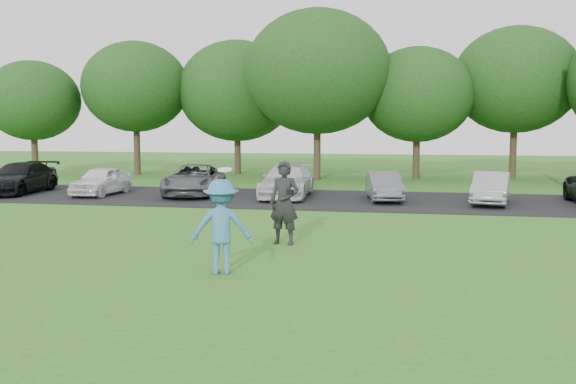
# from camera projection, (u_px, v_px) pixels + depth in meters

# --- Properties ---
(ground) EXTENTS (100.00, 100.00, 0.00)m
(ground) POSITION_uv_depth(u_px,v_px,m) (251.00, 284.00, 11.55)
(ground) COLOR #2C6E1F
(ground) RESTS_ON ground
(parking_lot) EXTENTS (32.00, 6.50, 0.03)m
(parking_lot) POSITION_uv_depth(u_px,v_px,m) (336.00, 200.00, 24.24)
(parking_lot) COLOR black
(parking_lot) RESTS_ON ground
(frisbee_player) EXTENTS (1.30, 0.94, 2.05)m
(frisbee_player) POSITION_uv_depth(u_px,v_px,m) (221.00, 227.00, 12.28)
(frisbee_player) COLOR teal
(frisbee_player) RESTS_ON ground
(camera_bystander) EXTENTS (0.79, 0.58, 1.99)m
(camera_bystander) POSITION_uv_depth(u_px,v_px,m) (284.00, 203.00, 15.25)
(camera_bystander) COLOR black
(camera_bystander) RESTS_ON ground
(parked_cars) EXTENTS (27.98, 5.19, 1.26)m
(parked_cars) POSITION_uv_depth(u_px,v_px,m) (311.00, 183.00, 24.35)
(parked_cars) COLOR black
(parked_cars) RESTS_ON parking_lot
(tree_row) EXTENTS (42.39, 9.85, 8.64)m
(tree_row) POSITION_uv_depth(u_px,v_px,m) (388.00, 84.00, 32.96)
(tree_row) COLOR #38281C
(tree_row) RESTS_ON ground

